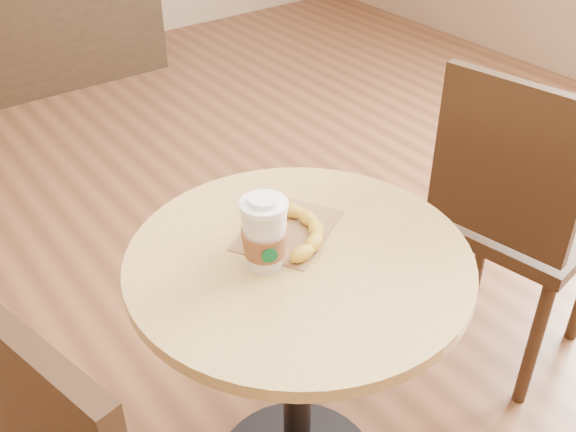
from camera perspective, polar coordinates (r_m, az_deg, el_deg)
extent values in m
cylinder|color=black|center=(1.69, 0.83, -13.48)|extent=(0.07, 0.07, 0.72)
cylinder|color=tan|center=(1.44, 0.95, -3.84)|extent=(0.75, 0.75, 0.03)
cube|color=#301E11|center=(2.12, 19.22, -0.31)|extent=(0.50, 0.50, 0.04)
cylinder|color=#301E11|center=(2.45, 16.32, -1.54)|extent=(0.04, 0.04, 0.49)
cylinder|color=#301E11|center=(2.08, 20.16, -9.95)|extent=(0.04, 0.04, 0.49)
cylinder|color=#301E11|center=(2.19, 11.60, -5.71)|extent=(0.04, 0.04, 0.49)
cube|color=#301E11|center=(1.83, 18.06, 4.14)|extent=(0.11, 0.41, 0.46)
cube|color=#8B6443|center=(1.51, -0.02, -1.19)|extent=(0.30, 0.28, 0.00)
cylinder|color=white|center=(1.33, -2.07, 0.94)|extent=(0.10, 0.10, 0.01)
cylinder|color=white|center=(1.32, -2.08, 1.35)|extent=(0.06, 0.06, 0.01)
cylinder|color=#085227|center=(1.34, -1.56, -3.39)|extent=(0.03, 0.01, 0.03)
ellipsoid|color=brown|center=(1.46, -1.64, -0.33)|extent=(0.08, 0.08, 0.05)
ellipsoid|color=beige|center=(1.45, -1.65, 0.18)|extent=(0.03, 0.03, 0.02)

